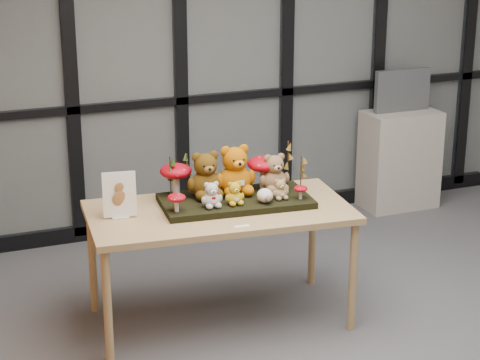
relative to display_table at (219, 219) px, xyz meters
name	(u,v)px	position (x,y,z in m)	size (l,w,h in m)	color
floor	(389,358)	(0.75, -0.82, -0.68)	(5.00, 5.00, 0.00)	#58585E
room_shell	(406,74)	(0.75, -0.82, 1.00)	(5.00, 5.00, 5.00)	#ABA9A2
glass_partition	(235,50)	(0.75, 1.65, 0.73)	(4.90, 0.06, 2.78)	#2D383F
display_table	(219,219)	(0.00, 0.00, 0.00)	(1.67, 0.95, 0.75)	tan
diorama_tray	(236,201)	(0.13, 0.05, 0.09)	(0.92, 0.46, 0.04)	black
bear_pooh_yellow	(235,167)	(0.15, 0.13, 0.28)	(0.26, 0.24, 0.35)	#AF5905
bear_brown_medium	(205,172)	(-0.04, 0.14, 0.27)	(0.24, 0.22, 0.32)	#4C310B
bear_tan_back	(274,170)	(0.40, 0.09, 0.24)	(0.20, 0.18, 0.27)	olive
bear_small_yellow	(234,192)	(0.08, -0.06, 0.19)	(0.12, 0.11, 0.16)	gold
bear_white_bow	(211,193)	(-0.07, -0.05, 0.19)	(0.13, 0.12, 0.17)	beige
bear_beige_small	(280,188)	(0.38, -0.07, 0.18)	(0.11, 0.10, 0.14)	#A48253
plush_cream_hedgehog	(265,195)	(0.26, -0.10, 0.15)	(0.07, 0.07, 0.10)	white
mushroom_back_left	(176,178)	(-0.20, 0.24, 0.22)	(0.20, 0.20, 0.22)	#950411
mushroom_back_right	(263,171)	(0.36, 0.16, 0.22)	(0.21, 0.21, 0.23)	#950411
mushroom_front_left	(176,202)	(-0.29, -0.05, 0.17)	(0.11, 0.11, 0.12)	#950411
mushroom_front_right	(301,192)	(0.49, -0.12, 0.15)	(0.09, 0.09, 0.09)	#950411
sprig_green_far_left	(170,177)	(-0.24, 0.20, 0.24)	(0.05, 0.05, 0.26)	#10330B
sprig_green_mid_left	(187,174)	(-0.12, 0.24, 0.24)	(0.05, 0.05, 0.26)	#10330B
sprig_dry_far_right	(288,164)	(0.51, 0.11, 0.26)	(0.05, 0.05, 0.31)	brown
sprig_dry_mid_right	(301,174)	(0.54, -0.01, 0.23)	(0.05, 0.05, 0.24)	brown
sprig_green_centre	(214,173)	(0.05, 0.24, 0.22)	(0.05, 0.05, 0.23)	#10330B
sign_holder	(120,197)	(-0.60, 0.08, 0.20)	(0.20, 0.08, 0.28)	silver
label_card	(242,226)	(0.02, -0.32, 0.07)	(0.09, 0.03, 0.00)	white
cabinet	(399,159)	(2.18, 1.43, -0.26)	(0.63, 0.37, 0.84)	#ABA399
monitor	(402,90)	(2.18, 1.45, 0.33)	(0.50, 0.05, 0.36)	#4E5156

